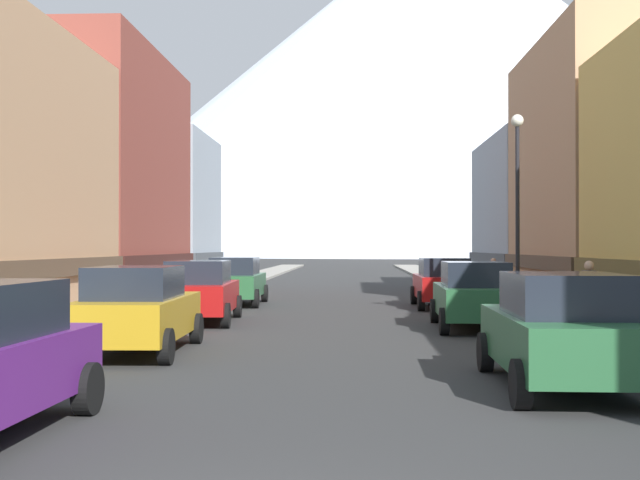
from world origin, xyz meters
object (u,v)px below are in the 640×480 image
object	(u,v)px
car_right_2	(443,282)
car_left_3	(236,281)
car_left_1	(137,309)
car_right_0	(562,330)
car_right_1	(474,295)
pedestrian_1	(493,279)
car_left_2	(200,291)
streetlamp_right	(517,184)
pedestrian_0	(589,299)

from	to	relation	value
car_right_2	car_left_3	bearing A→B (deg)	172.77
car_left_1	car_right_0	size ratio (longest dim) A/B	1.00
car_right_0	car_right_1	world-z (taller)	same
car_left_3	car_right_1	size ratio (longest dim) A/B	0.99
car_right_2	pedestrian_1	size ratio (longest dim) A/B	2.82
car_left_2	car_left_3	xyz separation A→B (m)	(-0.00, 7.03, 0.00)
car_left_3	streetlamp_right	bearing A→B (deg)	-34.95
pedestrian_0	streetlamp_right	bearing A→B (deg)	102.73
pedestrian_0	pedestrian_1	bearing A→B (deg)	90.00
car_right_0	pedestrian_1	bearing A→B (deg)	83.16
streetlamp_right	car_left_1	bearing A→B (deg)	-141.50
car_right_0	car_left_3	bearing A→B (deg)	113.49
car_left_1	car_right_1	xyz separation A→B (m)	(7.60, 5.24, 0.00)
car_right_2	pedestrian_0	size ratio (longest dim) A/B	2.60
car_right_1	pedestrian_1	bearing A→B (deg)	77.85
car_left_2	car_right_2	world-z (taller)	same
car_right_2	streetlamp_right	bearing A→B (deg)	-74.07
streetlamp_right	car_left_3	bearing A→B (deg)	145.05
car_left_3	car_right_1	xyz separation A→B (m)	(7.60, -8.43, 0.00)
car_left_2	car_right_0	distance (m)	12.92
car_left_1	car_right_0	bearing A→B (deg)	-26.65
car_right_1	pedestrian_0	world-z (taller)	pedestrian_0
pedestrian_1	car_left_3	bearing A→B (deg)	-163.60
car_right_1	pedestrian_1	distance (m)	11.65
car_left_1	streetlamp_right	distance (m)	12.09
car_right_1	car_left_2	bearing A→B (deg)	169.55
car_left_2	car_right_2	distance (m)	9.72
pedestrian_0	pedestrian_1	xyz separation A→B (m)	(0.00, 13.34, -0.07)
car_left_2	car_right_2	bearing A→B (deg)	38.61
car_left_1	streetlamp_right	xyz separation A→B (m)	(9.15, 7.28, 3.09)
pedestrian_1	car_right_2	bearing A→B (deg)	-122.00
car_left_1	car_right_2	size ratio (longest dim) A/B	1.01
car_right_1	streetlamp_right	world-z (taller)	streetlamp_right
car_right_2	pedestrian_1	bearing A→B (deg)	58.00
streetlamp_right	car_right_0	bearing A→B (deg)	-97.96
streetlamp_right	pedestrian_1	bearing A→B (deg)	84.50
car_left_3	car_left_2	bearing A→B (deg)	-89.98
car_left_2	streetlamp_right	bearing A→B (deg)	3.98
car_left_1	car_left_3	xyz separation A→B (m)	(-0.00, 13.67, 0.00)
pedestrian_0	streetlamp_right	size ratio (longest dim) A/B	0.29
car_left_1	car_right_1	size ratio (longest dim) A/B	1.00
car_right_0	pedestrian_0	bearing A→B (deg)	70.96
car_left_3	pedestrian_1	distance (m)	10.48
car_left_1	car_left_2	size ratio (longest dim) A/B	0.99
car_right_1	car_right_2	xyz separation A→B (m)	(0.00, 7.47, 0.00)
car_right_0	car_right_1	bearing A→B (deg)	90.00
car_left_3	car_right_2	distance (m)	7.66
car_right_1	streetlamp_right	xyz separation A→B (m)	(1.55, 2.04, 3.09)
car_right_2	car_left_2	bearing A→B (deg)	-141.39
car_left_1	car_left_3	size ratio (longest dim) A/B	1.01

